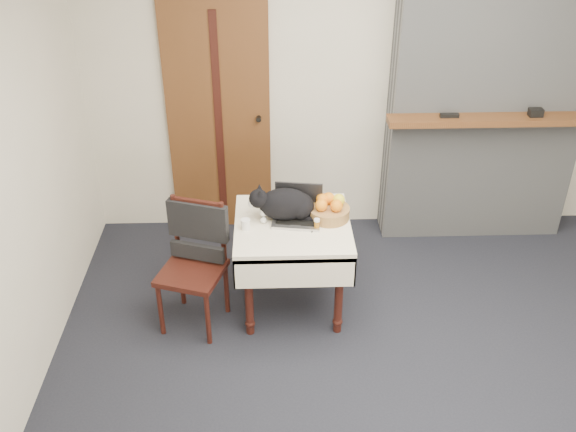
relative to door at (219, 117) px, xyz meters
name	(u,v)px	position (x,y,z in m)	size (l,w,h in m)	color
ground	(402,388)	(1.20, -1.97, -1.00)	(4.50, 4.50, 0.00)	black
room_shell	(416,91)	(1.20, -1.51, 0.76)	(4.52, 4.01, 2.61)	beige
door	(219,117)	(0.00, 0.00, 0.00)	(0.82, 0.10, 2.00)	brown
chimney	(490,84)	(2.10, -0.13, 0.30)	(1.62, 0.48, 2.60)	gray
side_table	(292,237)	(0.55, -1.13, -0.41)	(0.78, 0.78, 0.70)	#35130E
laptop	(298,210)	(0.58, -1.07, -0.24)	(0.36, 0.32, 0.24)	#B7B7BC
cat	(286,204)	(0.51, -1.08, -0.19)	(0.53, 0.23, 0.26)	black
cream_jar	(246,224)	(0.23, -1.20, -0.26)	(0.06, 0.06, 0.07)	white
pill_bottle	(317,224)	(0.70, -1.22, -0.26)	(0.04, 0.04, 0.08)	#9D6013
fruit_basket	(329,209)	(0.80, -1.07, -0.24)	(0.28, 0.28, 0.16)	#A97C44
desk_clutter	(320,221)	(0.73, -1.13, -0.30)	(0.13, 0.01, 0.01)	black
chair	(195,247)	(-0.11, -1.22, -0.42)	(0.51, 0.50, 0.90)	#35130E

